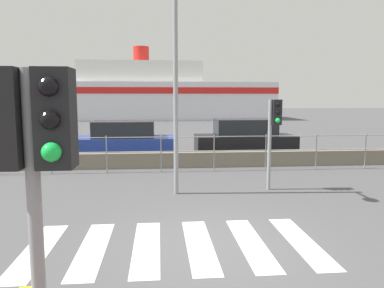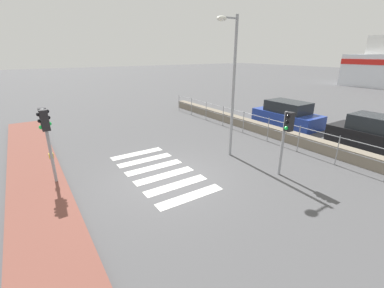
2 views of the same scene
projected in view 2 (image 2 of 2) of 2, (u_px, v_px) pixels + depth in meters
The scene contains 10 objects.
ground_plane at pixel (168, 179), 9.53m from camera, with size 160.00×160.00×0.00m, color #4C4C4F.
sidewalk_brick at pixel (43, 213), 7.37m from camera, with size 24.00×1.80×0.12m.
crosswalk at pixel (159, 171), 10.11m from camera, with size 4.95×2.40×0.01m.
seawall at pixel (293, 138), 13.24m from camera, with size 22.16×0.55×0.55m.
harbor_fence at pixel (283, 130), 12.60m from camera, with size 19.98×0.04×1.25m.
traffic_light_near at pixel (46, 127), 8.43m from camera, with size 0.58×0.41×2.71m.
traffic_light_far at pixel (287, 130), 9.18m from camera, with size 0.34×0.32×2.46m.
streetlamp at pixel (231, 74), 10.45m from camera, with size 0.32×1.04×5.81m.
parked_car_blue at pixel (287, 115), 16.44m from camera, with size 4.25×1.89×1.52m.
parked_car_black at pixel (379, 135), 12.31m from camera, with size 4.33×1.79×1.58m.
Camera 2 is at (7.60, -3.98, 4.43)m, focal length 24.00 mm.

